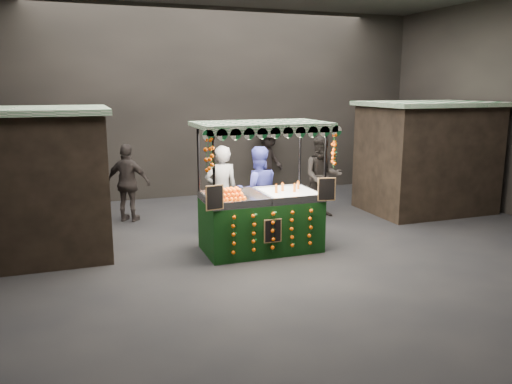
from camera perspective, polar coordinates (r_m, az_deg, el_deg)
name	(u,v)px	position (r m, az deg, el deg)	size (l,w,h in m)	color
ground	(279,246)	(9.66, 2.56, -6.08)	(12.00, 12.00, 0.00)	black
market_hall	(281,61)	(9.21, 2.76, 14.39)	(12.10, 10.10, 5.05)	black
neighbour_stall_left	(22,183)	(9.70, -24.70, 0.87)	(3.00, 2.20, 2.60)	black
neighbour_stall_right	(426,156)	(12.85, 18.50, 3.79)	(3.00, 2.20, 2.60)	black
juice_stall	(262,212)	(9.25, 0.67, -2.21)	(2.41, 1.42, 2.34)	black
vendor_grey	(221,191)	(10.15, -3.88, 0.10)	(0.67, 0.44, 1.82)	slate
vendor_blue	(258,192)	(10.13, 0.18, 0.06)	(0.94, 0.77, 1.80)	navy
shopper_0	(74,195)	(10.97, -19.69, -0.34)	(0.69, 0.63, 1.58)	black
shopper_1	(322,176)	(11.76, 7.41, 1.74)	(1.09, 0.97, 1.86)	black
shopper_2	(128,183)	(11.58, -14.09, 0.99)	(1.08, 0.88, 1.73)	#2C2523
shopper_3	(268,161)	(14.19, 1.39, 3.52)	(1.37, 1.24, 1.84)	black
shopper_4	(59,177)	(12.57, -21.20, 1.53)	(0.92, 0.64, 1.80)	#2D2625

